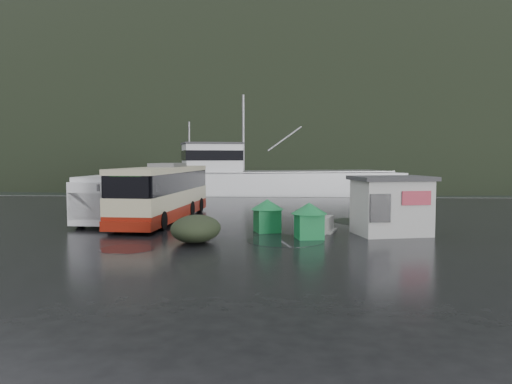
# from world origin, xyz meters

# --- Properties ---
(ground) EXTENTS (160.00, 160.00, 0.00)m
(ground) POSITION_xyz_m (0.00, 0.00, 0.00)
(ground) COLOR black
(ground) RESTS_ON ground
(harbor_water) EXTENTS (300.00, 180.00, 0.02)m
(harbor_water) POSITION_xyz_m (0.00, 110.00, 0.00)
(harbor_water) COLOR black
(harbor_water) RESTS_ON ground
(quay_edge) EXTENTS (160.00, 0.60, 1.50)m
(quay_edge) POSITION_xyz_m (0.00, 20.00, 0.00)
(quay_edge) COLOR #999993
(quay_edge) RESTS_ON ground
(headland) EXTENTS (780.00, 540.00, 570.00)m
(headland) POSITION_xyz_m (10.00, 250.00, 0.00)
(headland) COLOR black
(headland) RESTS_ON ground
(coach_bus) EXTENTS (3.48, 11.51, 3.21)m
(coach_bus) POSITION_xyz_m (-2.61, 3.34, 0.00)
(coach_bus) COLOR beige
(coach_bus) RESTS_ON ground
(white_van) EXTENTS (2.31, 6.22, 2.58)m
(white_van) POSITION_xyz_m (-5.21, 2.29, 0.00)
(white_van) COLOR white
(white_van) RESTS_ON ground
(waste_bin_left) EXTENTS (1.34, 1.34, 1.57)m
(waste_bin_left) POSITION_xyz_m (5.26, -2.45, 0.00)
(waste_bin_left) COLOR #157839
(waste_bin_left) RESTS_ON ground
(waste_bin_right) EXTENTS (1.41, 1.41, 1.56)m
(waste_bin_right) POSITION_xyz_m (3.36, -0.64, 0.00)
(waste_bin_right) COLOR #157839
(waste_bin_right) RESTS_ON ground
(dome_tent) EXTENTS (2.16, 2.95, 1.13)m
(dome_tent) POSITION_xyz_m (0.52, -3.62, 0.00)
(dome_tent) COLOR #252E1B
(dome_tent) RESTS_ON ground
(ticket_kiosk) EXTENTS (3.92, 3.31, 2.67)m
(ticket_kiosk) POSITION_xyz_m (9.03, -1.03, 0.00)
(ticket_kiosk) COLOR #B7B7B2
(ticket_kiosk) RESTS_ON ground
(jersey_barrier_a) EXTENTS (1.16, 1.75, 0.81)m
(jersey_barrier_a) POSITION_xyz_m (5.71, -1.01, 0.00)
(jersey_barrier_a) COLOR #999993
(jersey_barrier_a) RESTS_ON ground
(jersey_barrier_b) EXTENTS (0.75, 1.43, 0.71)m
(jersey_barrier_b) POSITION_xyz_m (8.19, -0.40, 0.00)
(jersey_barrier_b) COLOR #999993
(jersey_barrier_b) RESTS_ON ground
(jersey_barrier_c) EXTENTS (1.12, 1.63, 0.74)m
(jersey_barrier_c) POSITION_xyz_m (6.14, -0.46, 0.00)
(jersey_barrier_c) COLOR #999993
(jersey_barrier_c) RESTS_ON ground
(fishing_trawler) EXTENTS (28.85, 14.17, 11.31)m
(fishing_trawler) POSITION_xyz_m (2.93, 27.27, 0.00)
(fishing_trawler) COLOR white
(fishing_trawler) RESTS_ON ground
(puddles) EXTENTS (13.20, 11.79, 0.01)m
(puddles) POSITION_xyz_m (5.17, -0.47, 0.01)
(puddles) COLOR black
(puddles) RESTS_ON ground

